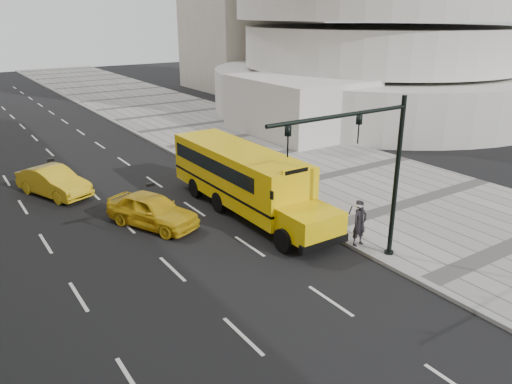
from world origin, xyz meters
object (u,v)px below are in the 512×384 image
taxi_far (54,182)px  traffic_signal (371,164)px  taxi_near (152,210)px  school_bus (242,175)px  pedestrian (360,223)px

taxi_far → traffic_signal: 17.06m
taxi_near → traffic_signal: size_ratio=0.70×
taxi_near → taxi_far: (-2.74, 6.65, -0.01)m
school_bus → traffic_signal: bearing=-84.8°
taxi_far → pedestrian: 16.15m
taxi_near → taxi_far: 7.19m
taxi_far → school_bus: bearing=-66.6°
school_bus → taxi_far: 10.23m
taxi_far → traffic_signal: size_ratio=0.72×
taxi_near → taxi_far: bearing=87.8°
taxi_far → traffic_signal: (7.92, -14.73, 3.34)m
school_bus → taxi_far: size_ratio=2.52×
school_bus → taxi_far: (-7.23, 7.16, -1.01)m
school_bus → traffic_signal: 7.95m
pedestrian → traffic_signal: bearing=-128.8°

